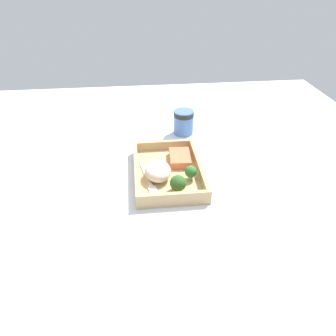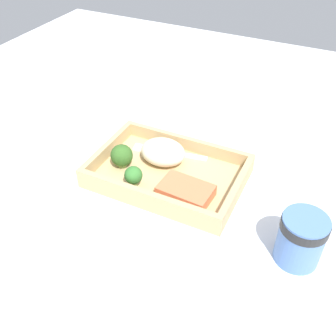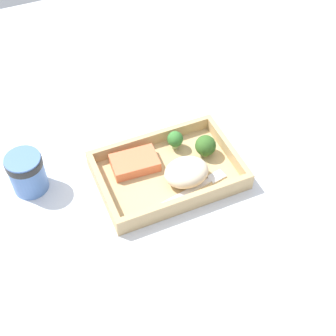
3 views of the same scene
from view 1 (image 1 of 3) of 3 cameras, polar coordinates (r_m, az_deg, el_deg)
name	(u,v)px [view 1 (image 1 of 3)]	position (r cm, az deg, el deg)	size (l,w,h in cm)	color
ground_plane	(168,178)	(97.38, 0.00, -1.82)	(160.00, 160.00, 2.00)	silver
takeout_tray	(168,174)	(96.47, 0.00, -1.04)	(28.94, 19.56, 1.20)	tan
tray_rim	(168,168)	(95.34, 0.00, -0.03)	(28.94, 19.56, 2.88)	tan
salmon_fillet	(180,158)	(100.69, 2.09, 1.75)	(9.57, 6.19, 2.36)	#DD6D45
mashed_potatoes	(158,171)	(92.38, -1.78, -0.56)	(9.17, 7.46, 4.75)	beige
broccoli_floret_1	(191,172)	(91.99, 3.98, -0.67)	(3.42, 3.42, 4.37)	#86A266
broccoli_floret_2	(178,183)	(87.28, 1.78, -2.69)	(4.44, 4.44, 4.86)	#8AAD5C
fork	(148,180)	(92.70, -3.42, -2.10)	(15.84, 4.43, 0.44)	silver
paper_cup	(184,121)	(118.42, 2.74, 8.18)	(7.24, 7.24, 8.69)	#4D73B1
receipt_slip	(179,233)	(78.34, 1.91, -11.20)	(7.86, 14.74, 0.24)	white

